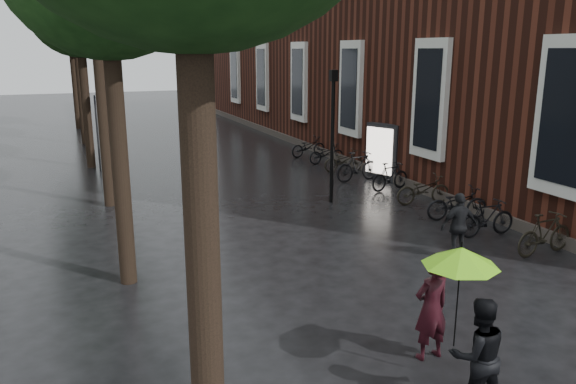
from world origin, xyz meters
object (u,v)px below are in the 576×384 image
lamp_post (333,124)px  person_burgundy (431,308)px  pedestrian_walking (459,226)px  parked_bicycles (389,177)px  ad_lightbox (383,152)px  person_black (478,355)px

lamp_post → person_burgundy: bearing=-107.2°
pedestrian_walking → parked_bicycles: 6.07m
person_burgundy → lamp_post: lamp_post is taller
ad_lightbox → lamp_post: lamp_post is taller
person_burgundy → person_black: 1.27m
ad_lightbox → lamp_post: size_ratio=0.51×
person_black → lamp_post: 10.21m
person_burgundy → ad_lightbox: (5.61, 10.45, 0.20)m
person_burgundy → ad_lightbox: size_ratio=0.81×
person_burgundy → parked_bicycles: size_ratio=0.12×
person_black → pedestrian_walking: size_ratio=1.04×
person_burgundy → lamp_post: size_ratio=0.41×
pedestrian_walking → person_black: bearing=59.2°
pedestrian_walking → person_burgundy: bearing=51.9°
pedestrian_walking → lamp_post: lamp_post is taller
parked_bicycles → ad_lightbox: bearing=65.9°
person_burgundy → ad_lightbox: bearing=-120.7°
pedestrian_walking → ad_lightbox: bearing=-103.5°
ad_lightbox → person_black: bearing=-137.9°
ad_lightbox → parked_bicycles: bearing=-135.5°
pedestrian_walking → ad_lightbox: 7.68m
person_black → ad_lightbox: (5.83, 11.70, 0.23)m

